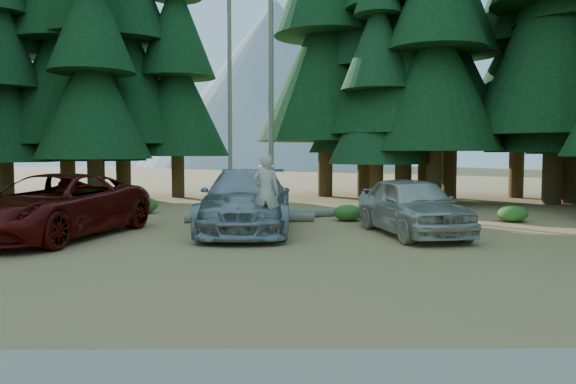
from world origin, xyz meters
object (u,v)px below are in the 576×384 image
(red_pickup, at_px, (54,206))
(silver_minivan_right, at_px, (412,206))
(log_mid, at_px, (266,213))
(log_right, at_px, (274,215))
(log_left, at_px, (250,218))
(frisbee_player, at_px, (266,192))
(silver_minivan_center, at_px, (247,200))

(red_pickup, distance_m, silver_minivan_right, 9.59)
(red_pickup, xyz_separation_m, log_mid, (5.44, 4.78, -0.70))
(silver_minivan_right, relative_size, log_mid, 1.33)
(silver_minivan_right, xyz_separation_m, log_right, (-3.84, 3.69, -0.65))
(silver_minivan_right, xyz_separation_m, log_left, (-4.62, 2.79, -0.65))
(log_right, bearing_deg, frisbee_player, -113.51)
(log_mid, bearing_deg, log_right, -58.32)
(silver_minivan_right, height_order, log_mid, silver_minivan_right)
(silver_minivan_right, bearing_deg, log_mid, 123.37)
(red_pickup, xyz_separation_m, log_left, (4.96, 3.28, -0.70))
(red_pickup, bearing_deg, silver_minivan_right, 16.52)
(frisbee_player, distance_m, log_left, 4.52)
(silver_minivan_right, bearing_deg, red_pickup, 172.32)
(log_left, bearing_deg, log_right, 44.59)
(frisbee_player, bearing_deg, log_right, -87.18)
(red_pickup, relative_size, log_right, 1.32)
(red_pickup, height_order, log_right, red_pickup)
(silver_minivan_center, bearing_deg, frisbee_player, -74.69)
(red_pickup, xyz_separation_m, frisbee_player, (5.63, -1.04, 0.43))
(silver_minivan_right, relative_size, frisbee_player, 2.52)
(silver_minivan_right, relative_size, log_left, 1.12)
(frisbee_player, relative_size, log_left, 0.45)
(silver_minivan_center, bearing_deg, log_right, 76.03)
(red_pickup, bearing_deg, silver_minivan_center, 28.39)
(red_pickup, xyz_separation_m, silver_minivan_right, (9.58, 0.49, -0.05))
(silver_minivan_center, bearing_deg, silver_minivan_right, -9.79)
(log_left, relative_size, log_right, 0.91)
(silver_minivan_right, bearing_deg, silver_minivan_center, 159.10)
(silver_minivan_right, bearing_deg, log_right, 125.56)
(silver_minivan_right, distance_m, log_mid, 5.99)
(red_pickup, bearing_deg, frisbee_player, 3.10)
(log_left, height_order, log_mid, log_left)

